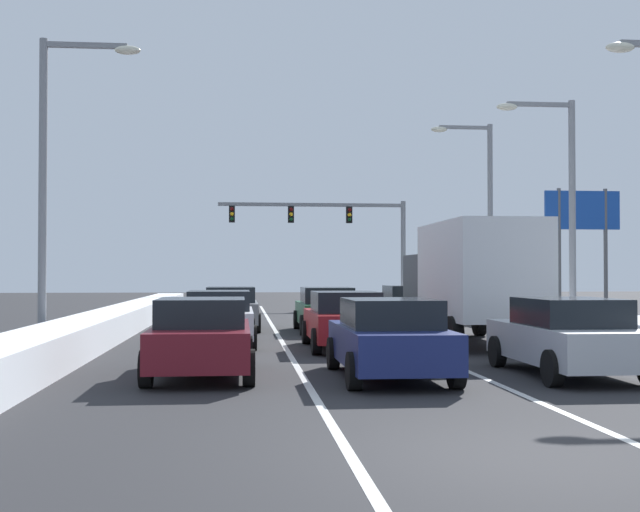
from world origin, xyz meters
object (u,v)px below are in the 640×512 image
(street_lamp_left_mid, at_px, (57,163))
(sedan_silver_right_lane_nearest, at_px, (567,336))
(sedan_green_center_lane_third, at_px, (326,309))
(sedan_maroon_left_lane_nearest, at_px, (202,337))
(sedan_gray_left_lane_third, at_px, (231,308))
(sedan_navy_center_lane_nearest, at_px, (389,338))
(traffic_light_gantry, at_px, (339,226))
(street_lamp_right_far, at_px, (482,203))
(sedan_red_center_lane_second, at_px, (345,320))
(roadside_sign_right, at_px, (582,224))
(sedan_tan_right_lane_third, at_px, (408,305))
(sedan_white_left_lane_second, at_px, (219,318))
(street_lamp_right_mid, at_px, (561,193))
(box_truck_right_lane_second, at_px, (471,276))

(street_lamp_left_mid, bearing_deg, sedan_silver_right_lane_nearest, -31.82)
(sedan_green_center_lane_third, relative_size, sedan_maroon_left_lane_nearest, 1.00)
(sedan_gray_left_lane_third, height_order, street_lamp_left_mid, street_lamp_left_mid)
(sedan_navy_center_lane_nearest, bearing_deg, sedan_green_center_lane_third, 89.60)
(traffic_light_gantry, bearing_deg, street_lamp_right_far, -71.63)
(sedan_silver_right_lane_nearest, height_order, sedan_maroon_left_lane_nearest, same)
(sedan_red_center_lane_second, xyz_separation_m, roadside_sign_right, (11.38, 11.34, 3.25))
(sedan_silver_right_lane_nearest, bearing_deg, roadside_sign_right, 65.79)
(traffic_light_gantry, distance_m, street_lamp_left_mid, 27.06)
(sedan_tan_right_lane_third, xyz_separation_m, sedan_gray_left_lane_third, (-6.73, -2.22, 0.00))
(sedan_maroon_left_lane_nearest, distance_m, sedan_white_left_lane_second, 6.69)
(sedan_tan_right_lane_third, distance_m, street_lamp_right_far, 6.25)
(sedan_silver_right_lane_nearest, relative_size, street_lamp_left_mid, 0.55)
(sedan_tan_right_lane_third, height_order, street_lamp_right_far, street_lamp_right_far)
(sedan_gray_left_lane_third, bearing_deg, sedan_white_left_lane_second, -92.33)
(sedan_navy_center_lane_nearest, bearing_deg, sedan_silver_right_lane_nearest, 0.96)
(street_lamp_right_far, bearing_deg, sedan_gray_left_lane_third, -154.84)
(street_lamp_right_mid, bearing_deg, sedan_red_center_lane_second, -149.16)
(sedan_red_center_lane_second, bearing_deg, sedan_white_left_lane_second, 158.22)
(traffic_light_gantry, height_order, street_lamp_right_mid, street_lamp_right_mid)
(traffic_light_gantry, height_order, street_lamp_right_far, street_lamp_right_far)
(sedan_navy_center_lane_nearest, height_order, street_lamp_right_far, street_lamp_right_far)
(sedan_red_center_lane_second, bearing_deg, street_lamp_left_mid, 172.61)
(sedan_tan_right_lane_third, distance_m, street_lamp_right_mid, 7.56)
(sedan_green_center_lane_third, xyz_separation_m, traffic_light_gantry, (2.78, 19.67, 3.97))
(street_lamp_right_far, bearing_deg, sedan_navy_center_lane_nearest, -111.78)
(sedan_silver_right_lane_nearest, relative_size, roadside_sign_right, 0.82)
(sedan_green_center_lane_third, distance_m, sedan_white_left_lane_second, 6.01)
(sedan_green_center_lane_third, distance_m, street_lamp_right_mid, 8.69)
(sedan_green_center_lane_third, distance_m, sedan_maroon_left_lane_nearest, 12.15)
(street_lamp_right_far, relative_size, street_lamp_left_mid, 1.01)
(sedan_red_center_lane_second, height_order, sedan_white_left_lane_second, same)
(sedan_silver_right_lane_nearest, xyz_separation_m, sedan_green_center_lane_third, (-3.43, 12.20, 0.00))
(sedan_green_center_lane_third, bearing_deg, sedan_red_center_lane_second, -91.51)
(sedan_tan_right_lane_third, distance_m, sedan_navy_center_lane_nearest, 16.10)
(sedan_green_center_lane_third, relative_size, street_lamp_right_mid, 0.58)
(box_truck_right_lane_second, relative_size, sedan_green_center_lane_third, 1.60)
(sedan_red_center_lane_second, bearing_deg, sedan_green_center_lane_third, 88.49)
(sedan_red_center_lane_second, xyz_separation_m, traffic_light_gantry, (2.94, 25.90, 3.97))
(traffic_light_gantry, distance_m, street_lamp_right_far, 14.25)
(sedan_silver_right_lane_nearest, height_order, sedan_white_left_lane_second, same)
(sedan_green_center_lane_third, xyz_separation_m, sedan_white_left_lane_second, (-3.47, -4.91, 0.00))
(sedan_red_center_lane_second, bearing_deg, sedan_tan_right_lane_third, 69.20)
(box_truck_right_lane_second, height_order, roadside_sign_right, roadside_sign_right)
(sedan_white_left_lane_second, height_order, street_lamp_left_mid, street_lamp_left_mid)
(sedan_red_center_lane_second, relative_size, street_lamp_left_mid, 0.55)
(sedan_silver_right_lane_nearest, distance_m, traffic_light_gantry, 32.12)
(sedan_silver_right_lane_nearest, bearing_deg, sedan_white_left_lane_second, 133.44)
(traffic_light_gantry, distance_m, roadside_sign_right, 16.85)
(sedan_gray_left_lane_third, relative_size, roadside_sign_right, 0.82)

